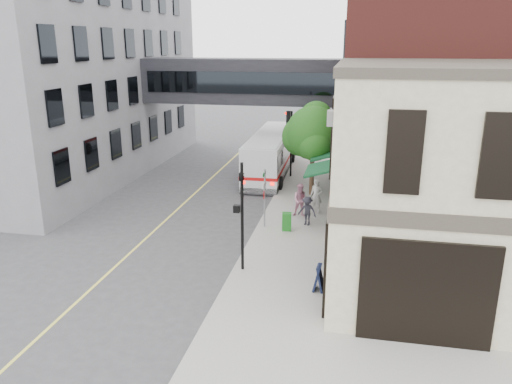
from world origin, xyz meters
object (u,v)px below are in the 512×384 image
at_px(pedestrian_b, 301,200).
at_px(sandwich_board, 319,278).
at_px(pedestrian_c, 307,211).
at_px(newspaper_box, 287,222).
at_px(bus, 271,152).
at_px(pedestrian_a, 316,196).

height_order(pedestrian_b, sandwich_board, pedestrian_b).
relative_size(pedestrian_c, newspaper_box, 1.67).
height_order(bus, pedestrian_c, bus).
bearing_deg(pedestrian_a, pedestrian_c, -86.74).
height_order(pedestrian_a, newspaper_box, pedestrian_a).
height_order(pedestrian_a, pedestrian_b, pedestrian_a).
bearing_deg(pedestrian_b, sandwich_board, -82.18).
relative_size(pedestrian_a, newspaper_box, 2.06).
bearing_deg(pedestrian_c, pedestrian_b, 125.09).
bearing_deg(bus, newspaper_box, -76.36).
relative_size(bus, newspaper_box, 12.05).
distance_m(bus, pedestrian_b, 9.43).
bearing_deg(pedestrian_c, newspaper_box, -119.29).
relative_size(bus, pedestrian_c, 7.23).
distance_m(bus, newspaper_box, 11.45).
xyz_separation_m(bus, newspaper_box, (2.69, -11.09, -1.03)).
distance_m(pedestrian_b, newspaper_box, 2.29).
relative_size(pedestrian_a, sandwich_board, 1.84).
bearing_deg(pedestrian_b, newspaper_box, -104.47).
bearing_deg(sandwich_board, pedestrian_c, 103.15).
bearing_deg(newspaper_box, sandwich_board, -77.32).
distance_m(pedestrian_b, pedestrian_c, 1.35).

